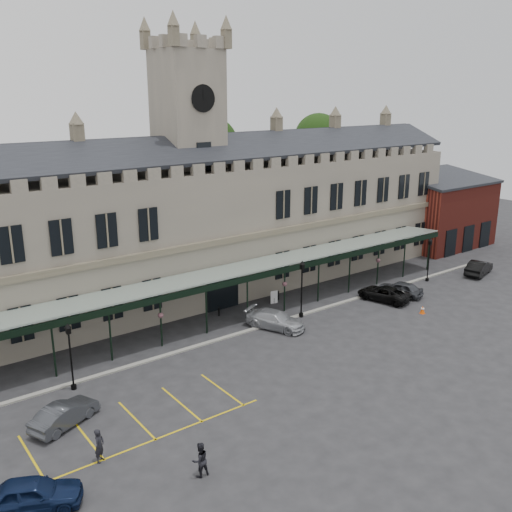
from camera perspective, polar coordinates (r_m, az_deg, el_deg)
ground at (r=43.00m, az=4.86°, el=-9.50°), size 140.00×140.00×0.00m
station_building at (r=53.10m, az=-6.42°, el=2.87°), size 60.00×10.36×17.30m
clock_tower at (r=52.06m, az=-6.70°, el=10.02°), size 5.60×5.60×24.80m
canopy at (r=47.44m, az=-1.06°, el=-3.78°), size 50.00×4.10×4.30m
brick_annex at (r=74.50m, az=18.08°, el=4.19°), size 12.40×8.36×9.23m
kerb at (r=46.83m, az=0.37°, el=-7.13°), size 60.00×0.40×0.12m
parking_markings at (r=35.11m, az=-11.50°, el=-16.15°), size 16.00×6.00×0.01m
tree_behind_mid at (r=63.88m, az=-4.54°, el=10.93°), size 6.00×6.00×16.00m
tree_behind_right at (r=73.65m, az=6.24°, el=11.57°), size 6.00×6.00×16.00m
lamp_post_left at (r=38.54m, az=-18.09°, el=-8.98°), size 0.44×0.44×4.60m
lamp_post_mid at (r=48.17m, az=4.60°, el=-2.79°), size 0.48×0.48×5.03m
lamp_post_right at (r=59.86m, az=16.93°, el=0.02°), size 0.43×0.43×4.50m
traffic_cone at (r=51.71m, az=16.31°, el=-5.18°), size 0.44×0.44×0.71m
sign_board at (r=51.87m, az=1.82°, el=-4.15°), size 0.69×0.18×1.20m
bollard_left at (r=49.22m, az=-3.73°, el=-5.54°), size 0.14×0.14×0.81m
bollard_right at (r=52.69m, az=2.24°, el=-3.98°), size 0.16×0.16×0.91m
car_left_a at (r=30.21m, az=-21.45°, el=-21.26°), size 4.82×3.56×1.53m
car_left_b at (r=35.75m, az=-18.59°, el=-14.78°), size 4.48×3.10×1.40m
car_taxi at (r=46.57m, az=1.95°, el=-6.39°), size 3.95×5.39×1.45m
car_van at (r=53.83m, az=12.66°, el=-3.68°), size 3.43×5.30×1.36m
car_right_a at (r=55.36m, az=14.21°, el=-3.19°), size 3.00×4.51×1.43m
car_right_b at (r=64.25m, az=21.39°, el=-1.08°), size 4.93×2.82×1.54m
person_a at (r=32.14m, az=-15.39°, el=-17.79°), size 0.80×0.79×1.86m
person_b at (r=30.27m, az=-5.62°, el=-19.61°), size 0.91×0.71×1.84m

